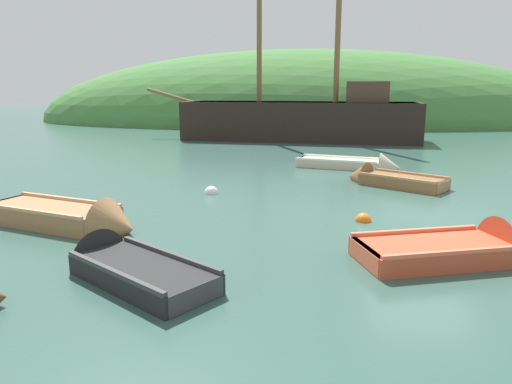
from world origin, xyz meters
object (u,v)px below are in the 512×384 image
at_px(sailing_ship, 302,125).
at_px(rowboat_far, 462,252).
at_px(rowboat_near_dock, 71,220).
at_px(buoy_orange, 363,221).
at_px(rowboat_outer_right, 124,269).
at_px(rowboat_center, 387,181).
at_px(buoy_white, 211,193).
at_px(rowboat_outer_left, 356,166).

distance_m(sailing_ship, rowboat_far, 19.32).
bearing_deg(sailing_ship, rowboat_near_dock, 81.49).
bearing_deg(buoy_orange, rowboat_far, -57.88).
bearing_deg(rowboat_far, rowboat_outer_right, 176.00).
distance_m(rowboat_near_dock, rowboat_far, 7.81).
xyz_separation_m(rowboat_center, buoy_white, (-5.15, -1.70, -0.11)).
bearing_deg(buoy_orange, sailing_ship, 94.67).
distance_m(rowboat_near_dock, rowboat_outer_right, 3.29).
relative_size(rowboat_outer_right, rowboat_outer_left, 0.79).
height_order(rowboat_outer_right, buoy_orange, rowboat_outer_right).
height_order(sailing_ship, rowboat_center, sailing_ship).
distance_m(rowboat_far, rowboat_outer_right, 5.75).
relative_size(rowboat_far, rowboat_outer_right, 1.09).
height_order(rowboat_near_dock, rowboat_outer_right, rowboat_near_dock).
xyz_separation_m(rowboat_near_dock, rowboat_outer_right, (2.10, -2.52, -0.04)).
distance_m(rowboat_far, buoy_orange, 2.67).
height_order(rowboat_outer_right, buoy_white, rowboat_outer_right).
height_order(sailing_ship, buoy_white, sailing_ship).
xyz_separation_m(rowboat_far, rowboat_outer_left, (-0.81, 9.46, -0.01)).
bearing_deg(rowboat_outer_left, rowboat_near_dock, -113.82).
relative_size(rowboat_far, buoy_orange, 9.25).
height_order(rowboat_near_dock, rowboat_far, rowboat_near_dock).
relative_size(rowboat_far, rowboat_center, 1.10).
bearing_deg(rowboat_near_dock, buoy_orange, 28.20).
distance_m(rowboat_far, rowboat_center, 6.47).
bearing_deg(buoy_white, rowboat_outer_left, 46.04).
height_order(rowboat_outer_left, buoy_white, rowboat_outer_left).
bearing_deg(rowboat_far, rowboat_near_dock, 153.95).
xyz_separation_m(buoy_orange, buoy_white, (-3.91, 2.52, 0.00)).
bearing_deg(rowboat_outer_right, rowboat_near_dock, -14.18).
height_order(rowboat_center, buoy_orange, rowboat_center).
bearing_deg(sailing_ship, rowboat_far, 105.19).
bearing_deg(rowboat_center, buoy_orange, 110.07).
bearing_deg(rowboat_near_dock, rowboat_far, 9.87).
relative_size(rowboat_center, buoy_white, 7.56).
relative_size(sailing_ship, rowboat_far, 4.68).
bearing_deg(rowboat_outer_right, buoy_white, -56.60).
relative_size(rowboat_near_dock, rowboat_far, 1.16).
bearing_deg(rowboat_center, sailing_ship, -41.87).
xyz_separation_m(rowboat_outer_right, rowboat_outer_left, (4.79, 10.75, -0.00)).
xyz_separation_m(rowboat_far, buoy_orange, (-1.42, 2.26, -0.11)).
xyz_separation_m(rowboat_far, buoy_white, (-5.33, 4.77, -0.11)).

